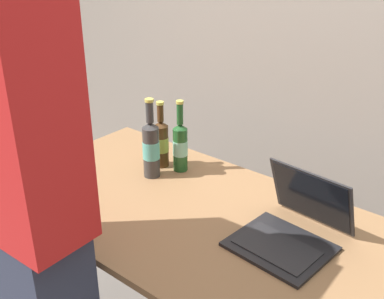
# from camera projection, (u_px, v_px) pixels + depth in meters

# --- Properties ---
(desk) EXTENTS (1.49, 0.82, 0.75)m
(desk) POSITION_uv_depth(u_px,v_px,m) (185.00, 231.00, 1.79)
(desk) COLOR olive
(desk) RESTS_ON ground
(laptop) EXTENTS (0.33, 0.37, 0.23)m
(laptop) POSITION_uv_depth(u_px,v_px,m) (292.00, 227.00, 1.54)
(laptop) COLOR black
(laptop) RESTS_ON desk
(beer_bottle_brown) EXTENTS (0.06, 0.06, 0.31)m
(beer_bottle_brown) POSITION_uv_depth(u_px,v_px,m) (180.00, 145.00, 1.98)
(beer_bottle_brown) COLOR #1E5123
(beer_bottle_brown) RESTS_ON desk
(beer_bottle_dark) EXTENTS (0.06, 0.06, 0.29)m
(beer_bottle_dark) POSITION_uv_depth(u_px,v_px,m) (161.00, 142.00, 2.01)
(beer_bottle_dark) COLOR #472B14
(beer_bottle_dark) RESTS_ON desk
(beer_bottle_green) EXTENTS (0.07, 0.07, 0.34)m
(beer_bottle_green) POSITION_uv_depth(u_px,v_px,m) (151.00, 147.00, 1.92)
(beer_bottle_green) COLOR #333333
(beer_bottle_green) RESTS_ON desk
(person_figure) EXTENTS (0.46, 0.29, 1.81)m
(person_figure) POSITION_uv_depth(u_px,v_px,m) (21.00, 222.00, 1.37)
(person_figure) COLOR #2D3347
(person_figure) RESTS_ON ground
(back_wall) EXTENTS (6.00, 0.10, 2.60)m
(back_wall) POSITION_uv_depth(u_px,v_px,m) (315.00, 22.00, 2.17)
(back_wall) COLOR gray
(back_wall) RESTS_ON ground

